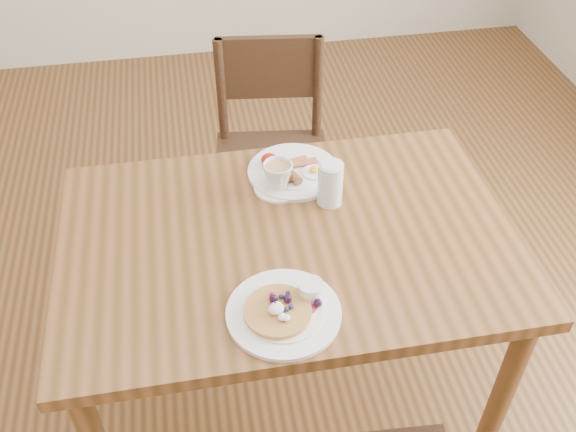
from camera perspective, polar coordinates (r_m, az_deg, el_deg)
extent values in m
plane|color=#4F2F16|center=(2.28, 0.00, -15.52)|extent=(5.00, 5.00, 0.00)
cube|color=brown|center=(1.71, 0.00, -2.25)|extent=(1.20, 0.80, 0.04)
cylinder|color=brown|center=(1.94, 18.40, -15.09)|extent=(0.06, 0.06, 0.71)
cylinder|color=brown|center=(2.32, 11.69, -1.41)|extent=(0.06, 0.06, 0.71)
cylinder|color=brown|center=(2.22, -15.50, -4.79)|extent=(0.06, 0.06, 0.71)
cube|color=#362513|center=(2.41, -1.41, 4.38)|extent=(0.47, 0.47, 0.04)
cylinder|color=#362513|center=(2.43, -5.41, -2.76)|extent=(0.04, 0.04, 0.43)
cylinder|color=#362513|center=(2.44, 3.07, -2.45)|extent=(0.04, 0.04, 0.43)
cylinder|color=#362513|center=(2.70, -5.28, 2.62)|extent=(0.04, 0.04, 0.43)
cylinder|color=#362513|center=(2.71, 2.36, 2.88)|extent=(0.04, 0.04, 0.43)
cylinder|color=#362513|center=(2.45, 2.65, 11.09)|extent=(0.04, 0.04, 0.43)
cylinder|color=#362513|center=(2.44, -5.95, 10.81)|extent=(0.04, 0.04, 0.43)
cube|color=#362513|center=(2.40, -1.70, 13.05)|extent=(0.38, 0.08, 0.24)
cylinder|color=white|center=(1.51, -0.39, -8.61)|extent=(0.27, 0.27, 0.01)
cylinder|color=white|center=(1.50, -0.39, -8.44)|extent=(0.19, 0.19, 0.01)
cylinder|color=#B22D59|center=(1.51, 1.43, -7.81)|extent=(0.07, 0.07, 0.00)
cylinder|color=#C68C47|center=(1.49, -0.93, -8.44)|extent=(0.16, 0.16, 0.01)
ellipsoid|color=white|center=(1.47, -1.10, -8.20)|extent=(0.03, 0.03, 0.02)
ellipsoid|color=white|center=(1.46, -0.35, -8.96)|extent=(0.02, 0.02, 0.01)
cylinder|color=white|center=(1.52, 2.00, -6.51)|extent=(0.06, 0.06, 0.04)
cylinder|color=#591E07|center=(1.50, 2.02, -6.11)|extent=(0.05, 0.05, 0.00)
sphere|color=black|center=(1.49, 0.11, -7.48)|extent=(0.02, 0.02, 0.02)
sphere|color=#1E234C|center=(1.51, 0.04, -7.05)|extent=(0.01, 0.01, 0.01)
sphere|color=#1E234C|center=(1.52, -0.64, -6.64)|extent=(0.01, 0.01, 0.01)
sphere|color=#B21938|center=(1.50, -1.14, -7.19)|extent=(0.02, 0.02, 0.02)
sphere|color=black|center=(1.49, -1.72, -7.44)|extent=(0.02, 0.02, 0.02)
sphere|color=#1E234C|center=(1.48, -1.87, -8.21)|extent=(0.01, 0.01, 0.01)
sphere|color=black|center=(1.48, -0.92, -8.14)|extent=(0.02, 0.02, 0.02)
sphere|color=#1E234C|center=(1.47, -0.28, -8.45)|extent=(0.01, 0.01, 0.01)
sphere|color=#1E234C|center=(1.48, 0.57, -8.20)|extent=(0.01, 0.01, 0.01)
sphere|color=#1E234C|center=(1.48, 2.51, -9.20)|extent=(0.01, 0.01, 0.01)
sphere|color=#B21938|center=(1.50, 2.73, -8.02)|extent=(0.01, 0.01, 0.01)
sphere|color=black|center=(1.52, 2.19, -6.84)|extent=(0.02, 0.02, 0.02)
cylinder|color=white|center=(1.89, 0.49, 3.98)|extent=(0.27, 0.27, 0.01)
cylinder|color=white|center=(1.89, 0.49, 4.15)|extent=(0.19, 0.19, 0.01)
cylinder|color=brown|center=(1.86, -0.61, 4.03)|extent=(0.06, 0.10, 0.03)
cylinder|color=brown|center=(1.85, 0.23, 3.83)|extent=(0.06, 0.10, 0.03)
cube|color=maroon|center=(1.91, 0.62, 4.89)|extent=(0.08, 0.04, 0.01)
cube|color=maroon|center=(1.90, 1.45, 4.80)|extent=(0.08, 0.03, 0.01)
cylinder|color=white|center=(1.87, 2.32, 3.92)|extent=(0.07, 0.07, 0.00)
ellipsoid|color=yellow|center=(1.86, 2.33, 4.16)|extent=(0.03, 0.03, 0.01)
ellipsoid|color=#A5190F|center=(1.90, -1.67, 5.07)|extent=(0.05, 0.05, 0.03)
cylinder|color=white|center=(1.84, -0.89, 2.58)|extent=(0.14, 0.14, 0.01)
imported|color=white|center=(1.81, -0.90, 3.64)|extent=(0.12, 0.12, 0.08)
cylinder|color=tan|center=(1.79, -0.91, 4.33)|extent=(0.07, 0.07, 0.00)
cylinder|color=silver|center=(1.76, 3.77, 2.89)|extent=(0.07, 0.07, 0.13)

